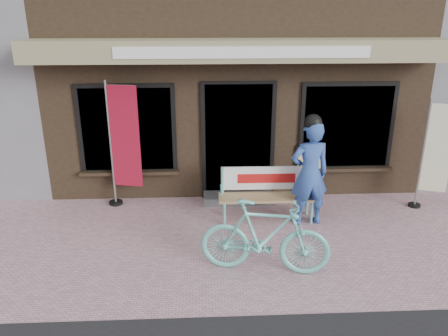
{
  "coord_description": "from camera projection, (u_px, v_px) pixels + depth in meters",
  "views": [
    {
      "loc": [
        -0.63,
        -5.68,
        3.36
      ],
      "look_at": [
        -0.32,
        0.7,
        1.05
      ],
      "focal_mm": 35.0,
      "sensor_mm": 36.0,
      "label": 1
    }
  ],
  "objects": [
    {
      "name": "nobori_cream",
      "position": [
        435.0,
        154.0,
        7.56
      ],
      "size": [
        0.58,
        0.3,
        1.97
      ],
      "rotation": [
        0.0,
        0.0,
        -0.33
      ],
      "color": "gray",
      "rests_on": "ground"
    },
    {
      "name": "ground",
      "position": [
        248.0,
        250.0,
        6.51
      ],
      "size": [
        70.0,
        70.0,
        0.0
      ],
      "primitive_type": "plane",
      "color": "#C496A1",
      "rests_on": "ground"
    },
    {
      "name": "nobori_red",
      "position": [
        123.0,
        144.0,
        7.62
      ],
      "size": [
        0.67,
        0.29,
        2.27
      ],
      "rotation": [
        0.0,
        0.0,
        -0.2
      ],
      "color": "gray",
      "rests_on": "ground"
    },
    {
      "name": "bench",
      "position": [
        267.0,
        189.0,
        7.37
      ],
      "size": [
        1.64,
        0.44,
        0.88
      ],
      "rotation": [
        0.0,
        0.0,
        -0.01
      ],
      "color": "#67C9BF",
      "rests_on": "ground"
    },
    {
      "name": "storefront",
      "position": [
        229.0,
        27.0,
        10.16
      ],
      "size": [
        7.0,
        6.77,
        6.0
      ],
      "color": "black",
      "rests_on": "ground"
    },
    {
      "name": "person",
      "position": [
        310.0,
        172.0,
        7.04
      ],
      "size": [
        0.69,
        0.5,
        1.86
      ],
      "rotation": [
        0.0,
        0.0,
        0.13
      ],
      "color": "#2D4E9D",
      "rests_on": "ground"
    },
    {
      "name": "bicycle",
      "position": [
        265.0,
        237.0,
        5.8
      ],
      "size": [
        1.81,
        0.82,
        1.05
      ],
      "primitive_type": "imported",
      "rotation": [
        0.0,
        0.0,
        1.37
      ],
      "color": "#67C9BF",
      "rests_on": "ground"
    },
    {
      "name": "menu_stand",
      "position": [
        308.0,
        170.0,
        8.24
      ],
      "size": [
        0.51,
        0.16,
        1.01
      ],
      "rotation": [
        0.0,
        0.0,
        -0.1
      ],
      "color": "black",
      "rests_on": "ground"
    }
  ]
}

